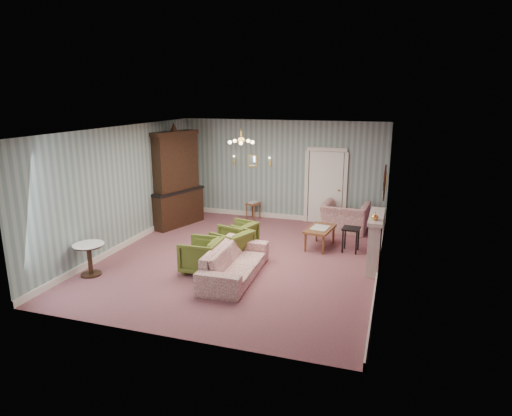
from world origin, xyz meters
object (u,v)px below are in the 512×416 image
(wingback_chair, at_px, (345,213))
(olive_chair_b, at_px, (232,243))
(coffee_table, at_px, (320,238))
(side_table_black, at_px, (351,240))
(olive_chair_c, at_px, (238,234))
(dresser, at_px, (175,176))
(pedestal_table, at_px, (90,260))
(sofa_chintz, at_px, (235,257))
(fireplace, at_px, (375,241))
(olive_chair_a, at_px, (201,254))

(wingback_chair, bearing_deg, olive_chair_b, 58.16)
(coffee_table, distance_m, side_table_black, 0.74)
(olive_chair_c, bearing_deg, dresser, -105.03)
(dresser, bearing_deg, pedestal_table, -71.66)
(sofa_chintz, distance_m, fireplace, 3.02)
(wingback_chair, distance_m, coffee_table, 1.60)
(sofa_chintz, bearing_deg, coffee_table, -32.18)
(olive_chair_b, xyz_separation_m, pedestal_table, (-2.46, -1.71, -0.04))
(olive_chair_c, distance_m, side_table_black, 2.65)
(sofa_chintz, height_order, dresser, dresser)
(coffee_table, height_order, side_table_black, side_table_black)
(dresser, distance_m, fireplace, 5.79)
(sofa_chintz, distance_m, wingback_chair, 4.20)
(sofa_chintz, relative_size, dresser, 0.79)
(sofa_chintz, height_order, coffee_table, sofa_chintz)
(side_table_black, bearing_deg, sofa_chintz, -133.10)
(olive_chair_a, height_order, coffee_table, olive_chair_a)
(olive_chair_a, distance_m, side_table_black, 3.58)
(olive_chair_c, xyz_separation_m, side_table_black, (2.57, 0.64, -0.08))
(olive_chair_a, distance_m, olive_chair_c, 1.55)
(olive_chair_c, height_order, sofa_chintz, sofa_chintz)
(olive_chair_c, distance_m, pedestal_table, 3.36)
(side_table_black, bearing_deg, olive_chair_b, -151.80)
(sofa_chintz, xyz_separation_m, side_table_black, (2.08, 2.22, -0.14))
(coffee_table, bearing_deg, olive_chair_a, -133.07)
(olive_chair_c, bearing_deg, pedestal_table, -28.75)
(olive_chair_c, distance_m, wingback_chair, 3.18)
(dresser, distance_m, coffee_table, 4.40)
(sofa_chintz, bearing_deg, olive_chair_c, 15.46)
(sofa_chintz, relative_size, pedestal_table, 3.28)
(fireplace, bearing_deg, sofa_chintz, -151.87)
(olive_chair_a, xyz_separation_m, wingback_chair, (2.52, 3.76, 0.13))
(olive_chair_b, distance_m, fireplace, 3.10)
(fireplace, xyz_separation_m, side_table_black, (-0.58, 0.80, -0.28))
(olive_chair_c, xyz_separation_m, coffee_table, (1.83, 0.72, -0.12))
(olive_chair_b, distance_m, coffee_table, 2.23)
(olive_chair_b, xyz_separation_m, sofa_chintz, (0.39, -0.89, 0.05))
(olive_chair_a, height_order, sofa_chintz, sofa_chintz)
(side_table_black, bearing_deg, olive_chair_c, -165.94)
(side_table_black, bearing_deg, pedestal_table, -148.37)
(wingback_chair, height_order, coffee_table, wingback_chair)
(sofa_chintz, bearing_deg, fireplace, -63.83)
(olive_chair_b, height_order, wingback_chair, wingback_chair)
(sofa_chintz, xyz_separation_m, wingback_chair, (1.76, 3.81, 0.09))
(olive_chair_b, height_order, pedestal_table, olive_chair_b)
(olive_chair_a, xyz_separation_m, side_table_black, (2.84, 2.17, -0.10))
(olive_chair_a, distance_m, pedestal_table, 2.26)
(fireplace, xyz_separation_m, pedestal_table, (-5.51, -2.24, -0.24))
(olive_chair_a, height_order, dresser, dresser)
(olive_chair_c, bearing_deg, olive_chair_a, 5.84)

